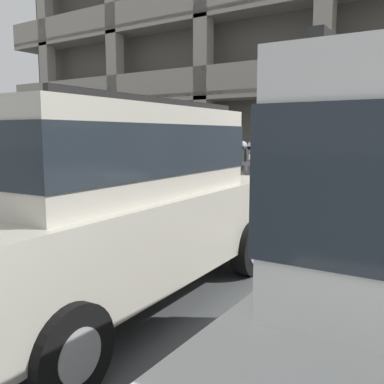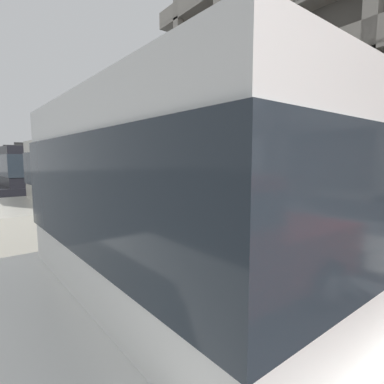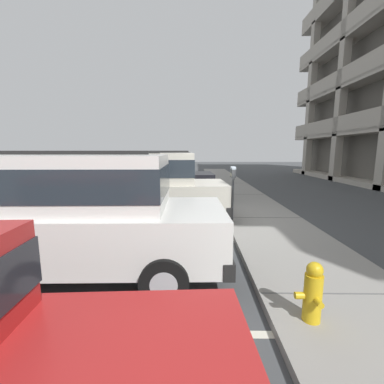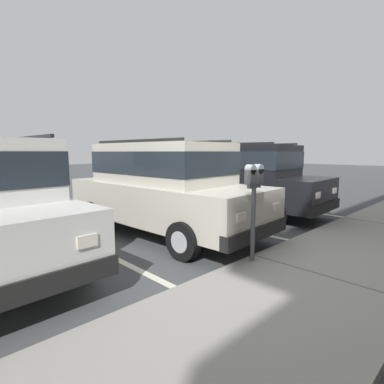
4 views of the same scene
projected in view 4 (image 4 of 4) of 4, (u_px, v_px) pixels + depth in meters
ground_plane at (242, 261)px, 5.08m from camera, size 80.00×80.00×0.10m
sidewalk at (319, 278)px, 4.14m from camera, size 40.00×2.20×0.12m
parking_stall_lines at (118, 260)px, 5.00m from camera, size 12.51×4.80×0.01m
silver_suv at (163, 185)px, 6.50m from camera, size 2.21×4.88×2.03m
red_sedan at (243, 176)px, 8.80m from camera, size 2.20×4.87×2.03m
parking_meter_near at (254, 190)px, 4.50m from camera, size 0.35×0.12×1.49m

